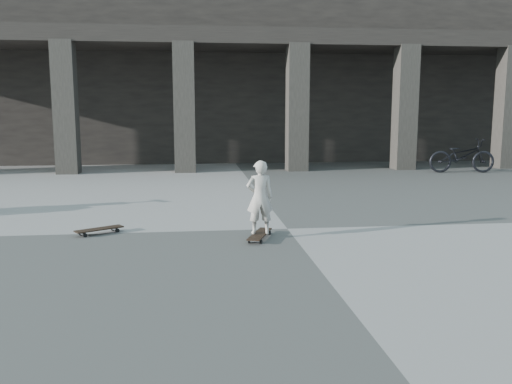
{
  "coord_description": "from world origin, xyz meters",
  "views": [
    {
      "loc": [
        -1.53,
        -8.67,
        1.97
      ],
      "look_at": [
        -0.54,
        -0.15,
        0.65
      ],
      "focal_mm": 38.0,
      "sensor_mm": 36.0,
      "label": 1
    }
  ],
  "objects": [
    {
      "name": "bicycle",
      "position": [
        6.78,
        7.3,
        0.53
      ],
      "size": [
        2.09,
        0.94,
        1.06
      ],
      "primitive_type": "imported",
      "rotation": [
        0.0,
        0.0,
        1.45
      ],
      "color": "black",
      "rests_on": "ground"
    },
    {
      "name": "ground",
      "position": [
        0.0,
        0.0,
        0.0
      ],
      "size": [
        90.0,
        90.0,
        0.0
      ],
      "primitive_type": "plane",
      "color": "#4A4A47",
      "rests_on": "ground"
    },
    {
      "name": "child",
      "position": [
        -0.54,
        -0.65,
        0.65
      ],
      "size": [
        0.42,
        0.29,
        1.12
      ],
      "primitive_type": "imported",
      "rotation": [
        0.0,
        0.0,
        3.18
      ],
      "color": "#BBB3A9",
      "rests_on": "longboard"
    },
    {
      "name": "longboard",
      "position": [
        -0.54,
        -0.65,
        0.07
      ],
      "size": [
        0.48,
        0.86,
        0.08
      ],
      "rotation": [
        0.0,
        0.0,
        1.21
      ],
      "color": "black",
      "rests_on": "ground"
    },
    {
      "name": "skateboard_spare",
      "position": [
        -3.04,
        -0.03,
        0.07
      ],
      "size": [
        0.75,
        0.57,
        0.09
      ],
      "rotation": [
        0.0,
        0.0,
        0.56
      ],
      "color": "black",
      "rests_on": "ground"
    },
    {
      "name": "colonnade",
      "position": [
        -0.0,
        13.77,
        3.03
      ],
      "size": [
        28.0,
        8.82,
        6.0
      ],
      "color": "black",
      "rests_on": "ground"
    }
  ]
}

